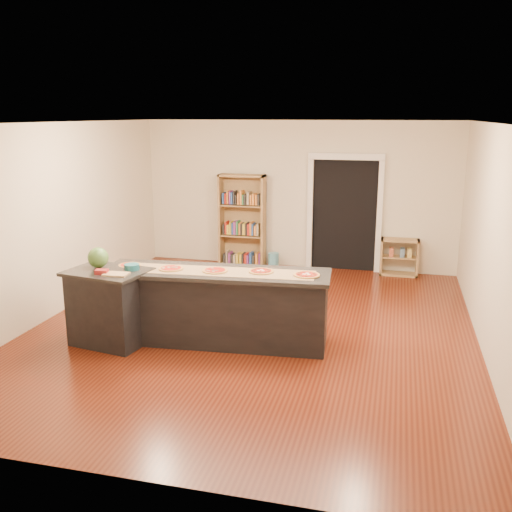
% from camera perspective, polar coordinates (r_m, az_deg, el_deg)
% --- Properties ---
extents(room, '(6.00, 7.00, 2.80)m').
position_cam_1_polar(room, '(7.61, -0.37, 2.57)').
color(room, beige).
rests_on(room, ground).
extents(doorway, '(1.40, 0.09, 2.21)m').
position_cam_1_polar(doorway, '(10.86, 8.85, 4.82)').
color(doorway, black).
rests_on(doorway, room).
extents(kitchen_island, '(2.92, 0.79, 0.96)m').
position_cam_1_polar(kitchen_island, '(7.44, -3.99, -5.03)').
color(kitchen_island, black).
rests_on(kitchen_island, ground).
extents(side_counter, '(0.99, 0.73, 0.98)m').
position_cam_1_polar(side_counter, '(7.62, -14.44, -4.92)').
color(side_counter, black).
rests_on(side_counter, ground).
extents(bookshelf, '(0.89, 0.32, 1.79)m').
position_cam_1_polar(bookshelf, '(11.09, -1.40, 3.55)').
color(bookshelf, '#A17E4E').
rests_on(bookshelf, ground).
extents(low_shelf, '(0.69, 0.29, 0.69)m').
position_cam_1_polar(low_shelf, '(10.83, 14.13, -0.11)').
color(low_shelf, '#A17E4E').
rests_on(low_shelf, ground).
extents(waste_bin, '(0.20, 0.20, 0.30)m').
position_cam_1_polar(waste_bin, '(11.04, 1.76, -0.46)').
color(waste_bin, teal).
rests_on(waste_bin, ground).
extents(kraft_paper, '(2.56, 0.65, 0.00)m').
position_cam_1_polar(kraft_paper, '(7.27, -4.11, -1.53)').
color(kraft_paper, olive).
rests_on(kraft_paper, kitchen_island).
extents(watermelon, '(0.27, 0.27, 0.27)m').
position_cam_1_polar(watermelon, '(7.61, -15.51, -0.15)').
color(watermelon, '#144214').
rests_on(watermelon, side_counter).
extents(cutting_board, '(0.31, 0.21, 0.02)m').
position_cam_1_polar(cutting_board, '(7.24, -13.82, -1.77)').
color(cutting_board, tan).
rests_on(cutting_board, side_counter).
extents(package_red, '(0.17, 0.14, 0.05)m').
position_cam_1_polar(package_red, '(7.33, -15.18, -1.53)').
color(package_red, maroon).
rests_on(package_red, side_counter).
extents(package_teal, '(0.19, 0.19, 0.07)m').
position_cam_1_polar(package_teal, '(7.43, -12.31, -1.07)').
color(package_teal, '#195966').
rests_on(package_teal, side_counter).
extents(pizza_a, '(0.29, 0.29, 0.02)m').
position_cam_1_polar(pizza_a, '(7.68, -12.50, -0.90)').
color(pizza_a, '#B58445').
rests_on(pizza_a, kitchen_island).
extents(pizza_b, '(0.33, 0.33, 0.02)m').
position_cam_1_polar(pizza_b, '(7.42, -8.50, -1.23)').
color(pizza_b, '#B58445').
rests_on(pizza_b, kitchen_island).
extents(pizza_c, '(0.33, 0.33, 0.02)m').
position_cam_1_polar(pizza_c, '(7.27, -4.12, -1.45)').
color(pizza_c, '#B58445').
rests_on(pizza_c, kitchen_island).
extents(pizza_d, '(0.31, 0.31, 0.02)m').
position_cam_1_polar(pizza_d, '(7.21, 0.51, -1.53)').
color(pizza_d, '#B58445').
rests_on(pizza_d, kitchen_island).
extents(pizza_e, '(0.32, 0.32, 0.02)m').
position_cam_1_polar(pizza_e, '(7.08, 5.09, -1.88)').
color(pizza_e, '#B58445').
rests_on(pizza_e, kitchen_island).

